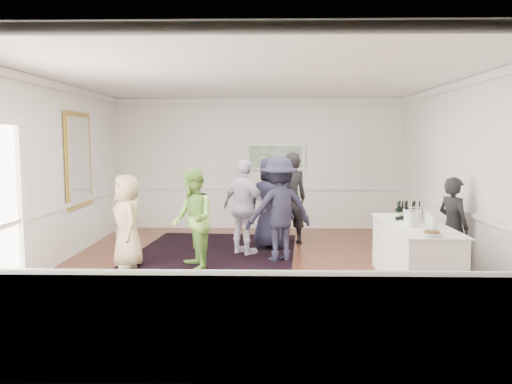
{
  "coord_description": "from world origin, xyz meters",
  "views": [
    {
      "loc": [
        0.19,
        -8.29,
        2.19
      ],
      "look_at": [
        0.01,
        0.2,
        1.3
      ],
      "focal_mm": 35.0,
      "sensor_mm": 36.0,
      "label": 1
    }
  ],
  "objects_px": {
    "guest_tan": "(127,221)",
    "guest_dark_b": "(291,199)",
    "bartender": "(453,226)",
    "guest_navy": "(271,203)",
    "serving_table": "(414,254)",
    "nut_bowl": "(432,233)",
    "guest_dark_a": "(279,209)",
    "ice_bucket": "(415,215)",
    "guest_lilac": "(244,207)",
    "guest_green": "(193,219)"
  },
  "relations": [
    {
      "from": "guest_tan",
      "to": "guest_dark_b",
      "type": "relative_size",
      "value": 0.83
    },
    {
      "from": "bartender",
      "to": "guest_navy",
      "type": "height_order",
      "value": "guest_navy"
    },
    {
      "from": "serving_table",
      "to": "guest_tan",
      "type": "relative_size",
      "value": 1.41
    },
    {
      "from": "nut_bowl",
      "to": "serving_table",
      "type": "bearing_deg",
      "value": 86.13
    },
    {
      "from": "guest_dark_a",
      "to": "ice_bucket",
      "type": "bearing_deg",
      "value": 131.62
    },
    {
      "from": "ice_bucket",
      "to": "nut_bowl",
      "type": "height_order",
      "value": "ice_bucket"
    },
    {
      "from": "guest_lilac",
      "to": "guest_dark_a",
      "type": "relative_size",
      "value": 0.96
    },
    {
      "from": "serving_table",
      "to": "guest_dark_a",
      "type": "height_order",
      "value": "guest_dark_a"
    },
    {
      "from": "guest_lilac",
      "to": "guest_navy",
      "type": "distance_m",
      "value": 0.77
    },
    {
      "from": "serving_table",
      "to": "guest_dark_b",
      "type": "xyz_separation_m",
      "value": [
        -1.76,
        2.87,
        0.5
      ]
    },
    {
      "from": "guest_dark_a",
      "to": "guest_tan",
      "type": "bearing_deg",
      "value": -8.52
    },
    {
      "from": "nut_bowl",
      "to": "ice_bucket",
      "type": "bearing_deg",
      "value": 84.21
    },
    {
      "from": "guest_lilac",
      "to": "guest_navy",
      "type": "xyz_separation_m",
      "value": [
        0.51,
        0.59,
        0.02
      ]
    },
    {
      "from": "bartender",
      "to": "guest_navy",
      "type": "distance_m",
      "value": 3.53
    },
    {
      "from": "bartender",
      "to": "guest_green",
      "type": "bearing_deg",
      "value": 60.92
    },
    {
      "from": "nut_bowl",
      "to": "guest_lilac",
      "type": "bearing_deg",
      "value": 132.76
    },
    {
      "from": "guest_dark_a",
      "to": "guest_navy",
      "type": "relative_size",
      "value": 1.02
    },
    {
      "from": "guest_green",
      "to": "guest_lilac",
      "type": "xyz_separation_m",
      "value": [
        0.82,
        1.12,
        0.05
      ]
    },
    {
      "from": "guest_dark_b",
      "to": "bartender",
      "type": "bearing_deg",
      "value": 122.16
    },
    {
      "from": "guest_dark_b",
      "to": "guest_navy",
      "type": "xyz_separation_m",
      "value": [
        -0.42,
        -0.42,
        -0.03
      ]
    },
    {
      "from": "serving_table",
      "to": "guest_navy",
      "type": "distance_m",
      "value": 3.32
    },
    {
      "from": "ice_bucket",
      "to": "nut_bowl",
      "type": "xyz_separation_m",
      "value": [
        -0.12,
        -1.16,
        -0.08
      ]
    },
    {
      "from": "guest_green",
      "to": "guest_dark_b",
      "type": "height_order",
      "value": "guest_dark_b"
    },
    {
      "from": "guest_navy",
      "to": "guest_dark_b",
      "type": "bearing_deg",
      "value": -118.25
    },
    {
      "from": "guest_green",
      "to": "guest_dark_a",
      "type": "relative_size",
      "value": 0.91
    },
    {
      "from": "guest_lilac",
      "to": "nut_bowl",
      "type": "height_order",
      "value": "guest_lilac"
    },
    {
      "from": "serving_table",
      "to": "bartender",
      "type": "height_order",
      "value": "bartender"
    },
    {
      "from": "guest_green",
      "to": "guest_navy",
      "type": "distance_m",
      "value": 2.16
    },
    {
      "from": "guest_green",
      "to": "guest_dark_b",
      "type": "bearing_deg",
      "value": 119.87
    },
    {
      "from": "bartender",
      "to": "guest_green",
      "type": "xyz_separation_m",
      "value": [
        -4.25,
        0.26,
        0.06
      ]
    },
    {
      "from": "guest_lilac",
      "to": "guest_dark_b",
      "type": "relative_size",
      "value": 0.95
    },
    {
      "from": "serving_table",
      "to": "ice_bucket",
      "type": "bearing_deg",
      "value": 75.46
    },
    {
      "from": "bartender",
      "to": "guest_dark_b",
      "type": "distance_m",
      "value": 3.47
    },
    {
      "from": "guest_dark_b",
      "to": "guest_dark_a",
      "type": "bearing_deg",
      "value": 65.38
    },
    {
      "from": "bartender",
      "to": "guest_dark_a",
      "type": "xyz_separation_m",
      "value": [
        -2.78,
        0.9,
        0.15
      ]
    },
    {
      "from": "serving_table",
      "to": "guest_tan",
      "type": "distance_m",
      "value": 4.75
    },
    {
      "from": "bartender",
      "to": "guest_lilac",
      "type": "bearing_deg",
      "value": 42.46
    },
    {
      "from": "guest_dark_a",
      "to": "ice_bucket",
      "type": "relative_size",
      "value": 7.28
    },
    {
      "from": "nut_bowl",
      "to": "guest_tan",
      "type": "bearing_deg",
      "value": 157.97
    },
    {
      "from": "guest_dark_b",
      "to": "serving_table",
      "type": "bearing_deg",
      "value": 107.22
    },
    {
      "from": "bartender",
      "to": "guest_tan",
      "type": "relative_size",
      "value": 1.0
    },
    {
      "from": "guest_tan",
      "to": "guest_lilac",
      "type": "bearing_deg",
      "value": 87.85
    },
    {
      "from": "serving_table",
      "to": "guest_lilac",
      "type": "distance_m",
      "value": 3.3
    },
    {
      "from": "guest_tan",
      "to": "guest_navy",
      "type": "distance_m",
      "value": 2.93
    },
    {
      "from": "serving_table",
      "to": "guest_tan",
      "type": "bearing_deg",
      "value": 169.07
    },
    {
      "from": "bartender",
      "to": "guest_dark_b",
      "type": "bearing_deg",
      "value": 20.87
    },
    {
      "from": "serving_table",
      "to": "guest_dark_b",
      "type": "bearing_deg",
      "value": 121.45
    },
    {
      "from": "guest_tan",
      "to": "ice_bucket",
      "type": "distance_m",
      "value": 4.76
    },
    {
      "from": "guest_navy",
      "to": "bartender",
      "type": "bearing_deg",
      "value": 162.95
    },
    {
      "from": "guest_lilac",
      "to": "nut_bowl",
      "type": "xyz_separation_m",
      "value": [
        2.62,
        -2.83,
        0.04
      ]
    }
  ]
}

